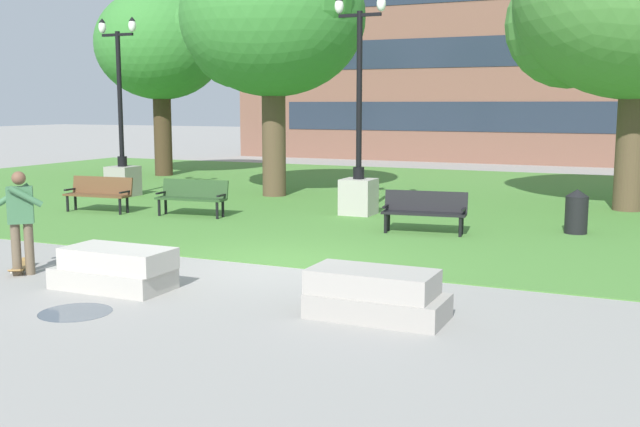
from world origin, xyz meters
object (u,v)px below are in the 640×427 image
Objects in this scene: concrete_block_left at (375,295)px; park_bench_near_right at (193,195)px; park_bench_far_left at (425,209)px; lamp_post_left at (122,161)px; concrete_block_center at (115,269)px; skateboard at (22,266)px; park_bench_near_left at (99,192)px; lamp_post_center at (359,172)px; person_skateboarder at (21,216)px; trash_bin at (577,211)px.

concrete_block_left is 9.73m from park_bench_near_right.
lamp_post_left is at bearing 165.42° from park_bench_far_left.
park_bench_far_left reaches higher than concrete_block_center.
skateboard is 6.93m from park_bench_near_left.
park_bench_near_right is at bearing -152.11° from lamp_post_center.
concrete_block_center is at bearing -93.95° from lamp_post_center.
person_skateboarder is 1.78× the size of trash_bin.
park_bench_far_left is (8.59, 0.32, 0.00)m from park_bench_near_left.
person_skateboarder reaches higher than concrete_block_center.
skateboard is 0.18× the size of lamp_post_center.
park_bench_near_right is 1.00× the size of park_bench_far_left.
park_bench_near_left is 11.71m from trash_bin.
person_skateboarder is (-2.01, 0.14, 0.67)m from concrete_block_center.
skateboard is at bearing -60.52° from lamp_post_left.
park_bench_far_left is (4.91, 6.50, -0.44)m from person_skateboarder.
park_bench_near_left is at bearing 119.84° from skateboard.
trash_bin is (13.23, -1.37, -0.58)m from lamp_post_left.
park_bench_far_left is 10.58m from lamp_post_left.
person_skateboarder is 0.93× the size of park_bench_near_left.
park_bench_near_left is (-3.69, 6.18, -0.44)m from person_skateboarder.
trash_bin is at bearing 43.01° from skateboard.
concrete_block_left is 0.97× the size of park_bench_far_left.
concrete_block_left is at bearing 0.17° from person_skateboarder.
person_skateboarder is 6.65m from park_bench_near_right.
skateboard is at bearing -60.16° from park_bench_near_left.
concrete_block_center is 2.29m from skateboard.
lamp_post_left is (-5.07, 8.98, 1.00)m from skateboard.
park_bench_far_left reaches higher than skateboard.
park_bench_near_right is (-0.82, 6.37, 0.45)m from skateboard.
trash_bin reaches higher than skateboard.
park_bench_near_right is (-7.21, 6.53, 0.23)m from concrete_block_left.
lamp_post_left reaches higher than park_bench_near_left.
concrete_block_left is 6.60m from park_bench_far_left.
park_bench_near_left is at bearing -177.86° from park_bench_far_left.
person_skateboarder reaches higher than park_bench_near_right.
park_bench_near_left and park_bench_near_right have the same top height.
concrete_block_center is at bearing -113.60° from park_bench_far_left.
park_bench_near_right reaches higher than concrete_block_left.
park_bench_far_left is at bearing 50.78° from skateboard.
lamp_post_center is at bearing 71.07° from skateboard.
park_bench_far_left is at bearing 52.95° from person_skateboarder.
trash_bin reaches higher than park_bench_far_left.
concrete_block_center is at bearing -4.01° from person_skateboarder.
concrete_block_left is at bearing -38.60° from lamp_post_left.
skateboard is at bearing 142.76° from person_skateboarder.
concrete_block_center is 8.69m from lamp_post_center.
lamp_post_left is (-1.64, 2.98, 0.55)m from park_bench_near_left.
lamp_post_left is (-11.46, 9.15, 0.78)m from concrete_block_left.
concrete_block_center is 1.92× the size of trash_bin.
person_skateboarder is 8.89m from lamp_post_center.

